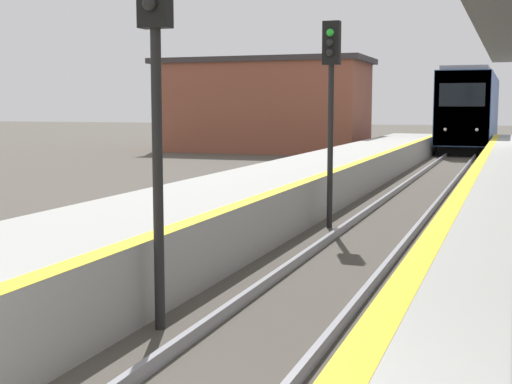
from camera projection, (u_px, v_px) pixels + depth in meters
train at (471, 110)px, 44.05m from camera, size 2.80×17.47×4.69m
signal_near at (155, 65)px, 7.98m from camera, size 0.36×0.31×4.36m
signal_mid at (331, 84)px, 14.96m from camera, size 0.36×0.31×4.36m
station_building at (263, 105)px, 41.07m from camera, size 12.16×5.69×5.31m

